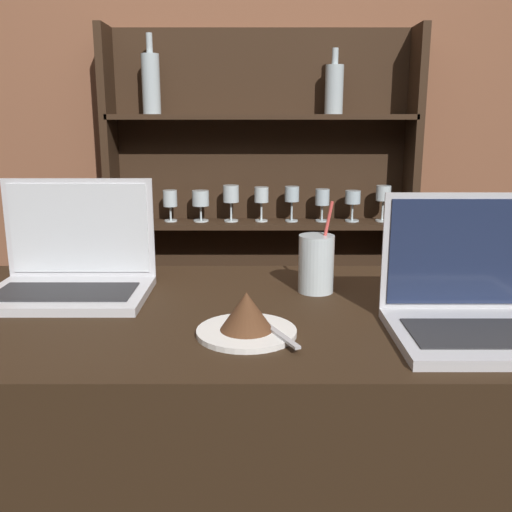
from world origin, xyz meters
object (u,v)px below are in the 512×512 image
(laptop_far, at_px, (480,305))
(water_glass, at_px, (318,264))
(laptop_near, at_px, (74,269))
(cake_plate, at_px, (249,318))

(laptop_far, distance_m, water_glass, 0.36)
(laptop_near, height_order, laptop_far, laptop_near)
(laptop_near, relative_size, laptop_far, 1.08)
(laptop_near, relative_size, cake_plate, 1.85)
(laptop_near, distance_m, water_glass, 0.53)
(water_glass, bearing_deg, laptop_far, -43.45)
(cake_plate, xyz_separation_m, water_glass, (0.15, 0.26, 0.03))
(laptop_near, relative_size, water_glass, 1.67)
(laptop_near, xyz_separation_m, cake_plate, (0.38, -0.25, -0.02))
(laptop_far, bearing_deg, water_glass, 136.55)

